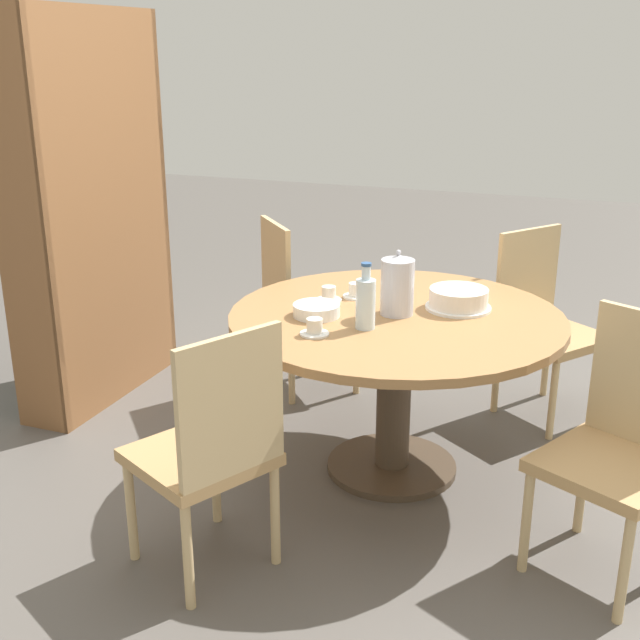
% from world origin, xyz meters
% --- Properties ---
extents(ground_plane, '(14.00, 14.00, 0.00)m').
position_xyz_m(ground_plane, '(0.00, 0.00, 0.00)').
color(ground_plane, '#56514C').
extents(dining_table, '(1.37, 1.37, 0.71)m').
position_xyz_m(dining_table, '(0.00, 0.00, 0.57)').
color(dining_table, '#473828').
rests_on(dining_table, ground_plane).
extents(chair_a, '(0.59, 0.59, 0.91)m').
position_xyz_m(chair_a, '(0.83, -0.52, 0.48)').
color(chair_a, tan).
rests_on(chair_a, ground_plane).
extents(chair_b, '(0.59, 0.59, 0.91)m').
position_xyz_m(chair_b, '(0.68, 0.70, 0.48)').
color(chair_b, tan).
rests_on(chair_b, ground_plane).
extents(chair_c, '(0.56, 0.56, 0.91)m').
position_xyz_m(chair_c, '(-0.90, 0.38, 0.48)').
color(chair_c, tan).
rests_on(chair_c, ground_plane).
extents(chair_d, '(0.56, 0.56, 0.91)m').
position_xyz_m(chair_d, '(-0.38, -0.90, 0.48)').
color(chair_d, tan).
rests_on(chair_d, ground_plane).
extents(bookshelf, '(1.00, 0.28, 1.92)m').
position_xyz_m(bookshelf, '(0.26, 1.64, 0.93)').
color(bookshelf, brown).
rests_on(bookshelf, ground_plane).
extents(coffee_pot, '(0.14, 0.14, 0.27)m').
position_xyz_m(coffee_pot, '(-0.00, -0.00, 0.83)').
color(coffee_pot, silver).
rests_on(coffee_pot, dining_table).
extents(water_bottle, '(0.08, 0.08, 0.26)m').
position_xyz_m(water_bottle, '(-0.21, 0.07, 0.82)').
color(water_bottle, silver).
rests_on(water_bottle, dining_table).
extents(cake_main, '(0.27, 0.27, 0.09)m').
position_xyz_m(cake_main, '(0.16, -0.22, 0.75)').
color(cake_main, white).
rests_on(cake_main, dining_table).
extents(cup_a, '(0.11, 0.11, 0.06)m').
position_xyz_m(cup_a, '(-0.35, 0.22, 0.74)').
color(cup_a, white).
rests_on(cup_a, dining_table).
extents(cup_b, '(0.11, 0.11, 0.06)m').
position_xyz_m(cup_b, '(0.07, 0.32, 0.74)').
color(cup_b, white).
rests_on(cup_b, dining_table).
extents(cup_c, '(0.11, 0.11, 0.06)m').
position_xyz_m(cup_c, '(0.16, 0.23, 0.74)').
color(cup_c, white).
rests_on(cup_c, dining_table).
extents(plate_stack, '(0.19, 0.19, 0.05)m').
position_xyz_m(plate_stack, '(-0.14, 0.29, 0.74)').
color(plate_stack, white).
rests_on(plate_stack, dining_table).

